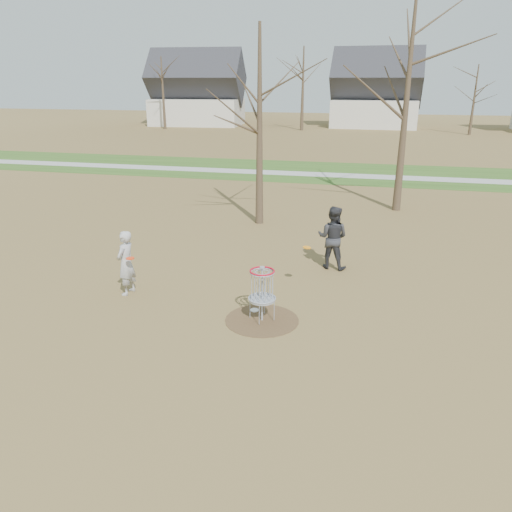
{
  "coord_description": "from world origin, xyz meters",
  "views": [
    {
      "loc": [
        2.35,
        -10.65,
        5.52
      ],
      "look_at": [
        -0.5,
        1.5,
        1.1
      ],
      "focal_mm": 35.0,
      "sensor_mm": 36.0,
      "label": 1
    }
  ],
  "objects": [
    {
      "name": "disc_grounded",
      "position": [
        -0.3,
        0.47,
        0.02
      ],
      "size": [
        0.22,
        0.22,
        0.02
      ],
      "primitive_type": "cylinder",
      "color": "white",
      "rests_on": "dirt_circle"
    },
    {
      "name": "player_standing",
      "position": [
        -3.9,
        0.74,
        0.89
      ],
      "size": [
        0.5,
        0.69,
        1.78
      ],
      "primitive_type": "imported",
      "rotation": [
        0.0,
        0.0,
        -1.69
      ],
      "color": "#AFAFAF",
      "rests_on": "ground"
    },
    {
      "name": "footpath",
      "position": [
        0.0,
        20.0,
        0.01
      ],
      "size": [
        160.0,
        1.5,
        0.01
      ],
      "primitive_type": "cube",
      "color": "#9E9E99",
      "rests_on": "green_band"
    },
    {
      "name": "player_throwing",
      "position": [
        1.31,
        4.01,
        0.98
      ],
      "size": [
        1.07,
        0.9,
        1.95
      ],
      "primitive_type": "imported",
      "rotation": [
        0.0,
        0.0,
        2.95
      ],
      "color": "#2E2F33",
      "rests_on": "ground"
    },
    {
      "name": "houses_row",
      "position": [
        4.32,
        52.56,
        3.52
      ],
      "size": [
        56.51,
        10.01,
        7.26
      ],
      "color": "silver",
      "rests_on": "ground"
    },
    {
      "name": "dirt_circle",
      "position": [
        0.0,
        0.0,
        0.01
      ],
      "size": [
        1.8,
        1.8,
        0.01
      ],
      "primitive_type": "cylinder",
      "color": "#47331E",
      "rests_on": "ground"
    },
    {
      "name": "ground",
      "position": [
        0.0,
        0.0,
        0.0
      ],
      "size": [
        160.0,
        160.0,
        0.0
      ],
      "primitive_type": "plane",
      "color": "brown",
      "rests_on": "ground"
    },
    {
      "name": "green_band",
      "position": [
        0.0,
        21.0,
        0.01
      ],
      "size": [
        160.0,
        8.0,
        0.01
      ],
      "primitive_type": "cube",
      "color": "#2D5119",
      "rests_on": "ground"
    },
    {
      "name": "bare_trees",
      "position": [
        1.78,
        35.79,
        5.35
      ],
      "size": [
        52.62,
        44.98,
        9.0
      ],
      "color": "#382B1E",
      "rests_on": "ground"
    },
    {
      "name": "disc_golf_basket",
      "position": [
        0.0,
        0.0,
        0.91
      ],
      "size": [
        0.64,
        0.64,
        1.35
      ],
      "color": "#9EA3AD",
      "rests_on": "ground"
    },
    {
      "name": "discs_in_play",
      "position": [
        -1.33,
        1.3,
        1.2
      ],
      "size": [
        4.65,
        1.74,
        0.17
      ],
      "color": "orange",
      "rests_on": "ground"
    }
  ]
}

